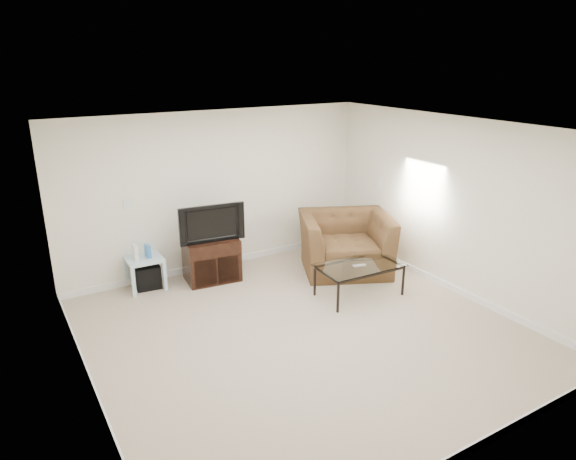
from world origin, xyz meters
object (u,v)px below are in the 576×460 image
subwoofer (147,276)px  coffee_table (359,280)px  tv_stand (212,259)px  recliner (346,234)px  television (210,222)px  side_table (145,273)px

subwoofer → coffee_table: (2.51, -1.84, 0.06)m
tv_stand → recliner: 2.13m
television → side_table: television is taller
tv_stand → television: television is taller
subwoofer → tv_stand: bearing=-15.1°
coffee_table → subwoofer: bearing=143.7°
side_table → television: bearing=-15.4°
subwoofer → recliner: recliner is taller
tv_stand → side_table: (-0.96, 0.23, -0.09)m
side_table → subwoofer: size_ratio=1.42×
side_table → recliner: (2.94, -0.95, 0.36)m
subwoofer → side_table: bearing=-148.2°
side_table → coffee_table: bearing=-35.7°
subwoofer → coffee_table: coffee_table is taller
television → side_table: (-0.95, 0.26, -0.70)m
recliner → side_table: bearing=-173.0°
television → recliner: bearing=-12.5°
television → subwoofer: size_ratio=2.58×
side_table → coffee_table: size_ratio=0.42×
tv_stand → subwoofer: tv_stand is taller
subwoofer → recliner: 3.10m
recliner → coffee_table: 1.02m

